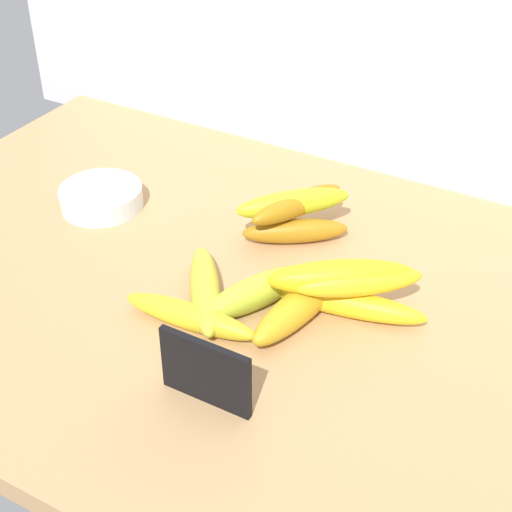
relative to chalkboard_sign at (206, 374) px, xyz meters
The scene contains 13 objects.
counter_top 22.17cm from the chalkboard_sign, 118.74° to the left, with size 110.00×76.00×3.00cm, color tan.
chalkboard_sign is the anchor object (origin of this frame).
fruit_bowl 44.30cm from the chalkboard_sign, 143.52° to the left, with size 12.52×12.52×3.17cm, color silver.
banana_0 17.31cm from the chalkboard_sign, 81.34° to the left, with size 17.41×4.24×4.24cm, color gold.
banana_1 32.83cm from the chalkboard_sign, 99.93° to the left, with size 15.01×3.51×3.51cm, color #A87318.
banana_2 17.35cm from the chalkboard_sign, 101.33° to the left, with size 15.61×4.21×4.21cm, color #B3C532.
banana_3 12.79cm from the chalkboard_sign, 131.96° to the left, with size 17.92×3.34×3.34cm, color yellow.
banana_4 17.38cm from the chalkboard_sign, 123.05° to the left, with size 18.11×3.80×3.80cm, color gold.
banana_5 22.23cm from the chalkboard_sign, 71.35° to the left, with size 20.62×3.50×3.50cm, color yellow.
banana_6 23.04cm from the chalkboard_sign, 68.37° to the left, with size 16.01×3.61×3.61cm, color yellow.
banana_7 34.36cm from the chalkboard_sign, 100.41° to the left, with size 15.60×3.42×3.42cm, color #AA7214.
banana_8 21.82cm from the chalkboard_sign, 72.91° to the left, with size 18.28×4.32×4.32cm, color yellow.
banana_9 34.28cm from the chalkboard_sign, 101.36° to the left, with size 16.66×3.71×3.71cm, color #BBC821.
Camera 1 is at (44.67, -68.87, 65.59)cm, focal length 54.49 mm.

